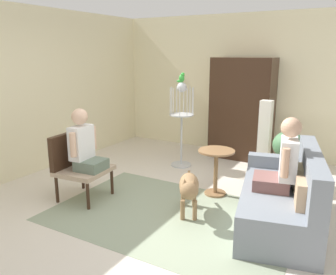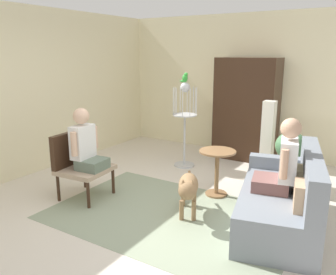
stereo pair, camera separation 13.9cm
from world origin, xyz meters
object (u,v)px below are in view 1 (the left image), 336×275
object	(u,v)px
round_end_table	(216,166)
potted_plant	(288,151)
armoire_cabinet	(242,109)
dog	(189,187)
parrot	(182,78)
couch	(284,199)
column_lamp	(264,140)
person_on_couch	(283,161)
bird_cage_stand	(182,121)
armchair	(76,161)
person_on_armchair	(84,145)

from	to	relation	value
round_end_table	potted_plant	world-z (taller)	potted_plant
potted_plant	armoire_cabinet	size ratio (longest dim) A/B	0.45
dog	parrot	bearing A→B (deg)	120.67
couch	column_lamp	distance (m)	1.61
person_on_couch	round_end_table	bearing A→B (deg)	154.91
column_lamp	armoire_cabinet	distance (m)	1.18
dog	bird_cage_stand	world-z (taller)	bird_cage_stand
armchair	person_on_couch	xyz separation A→B (m)	(2.63, 0.58, 0.26)
column_lamp	potted_plant	bearing A→B (deg)	-27.02
person_on_couch	potted_plant	xyz separation A→B (m)	(-0.18, 1.27, -0.23)
person_on_armchair	column_lamp	world-z (taller)	person_on_armchair
person_on_couch	parrot	bearing A→B (deg)	145.95
armchair	dog	bearing A→B (deg)	9.33
armoire_cabinet	person_on_couch	bearing A→B (deg)	-62.04
person_on_armchair	column_lamp	xyz separation A→B (m)	(1.89, 2.04, -0.15)
parrot	column_lamp	size ratio (longest dim) A/B	0.13
couch	parrot	xyz separation A→B (m)	(-2.06, 1.34, 1.24)
person_on_armchair	parrot	size ratio (longest dim) A/B	4.88
potted_plant	armoire_cabinet	distance (m)	1.61
person_on_armchair	bird_cage_stand	size ratio (longest dim) A/B	0.56
person_on_armchair	potted_plant	size ratio (longest dim) A/B	0.97
round_end_table	bird_cage_stand	size ratio (longest dim) A/B	0.44
bird_cage_stand	armchair	bearing A→B (deg)	-107.63
couch	potted_plant	bearing A→B (deg)	100.08
dog	armoire_cabinet	xyz separation A→B (m)	(-0.24, 2.71, 0.57)
dog	armoire_cabinet	world-z (taller)	armoire_cabinet
person_on_couch	armoire_cabinet	bearing A→B (deg)	117.96
round_end_table	potted_plant	distance (m)	1.15
couch	parrot	distance (m)	2.75
armchair	round_end_table	bearing A→B (deg)	32.31
round_end_table	column_lamp	distance (m)	1.11
person_on_armchair	column_lamp	bearing A→B (deg)	47.21
dog	column_lamp	distance (m)	1.86
dog	round_end_table	bearing A→B (deg)	87.33
person_on_armchair	armchair	bearing A→B (deg)	-174.92
column_lamp	person_on_couch	bearing A→B (deg)	-68.28
potted_plant	armoire_cabinet	bearing A→B (deg)	134.19
couch	dog	world-z (taller)	couch
person_on_couch	person_on_armchair	size ratio (longest dim) A/B	1.02
armchair	bird_cage_stand	world-z (taller)	bird_cage_stand
couch	parrot	world-z (taller)	parrot
dog	armoire_cabinet	distance (m)	2.78
round_end_table	person_on_couch	bearing A→B (deg)	-25.09
person_on_couch	parrot	distance (m)	2.56
couch	armoire_cabinet	bearing A→B (deg)	119.01
bird_cage_stand	column_lamp	bearing A→B (deg)	4.61
couch	round_end_table	size ratio (longest dim) A/B	2.86
couch	armchair	xyz separation A→B (m)	(-2.67, -0.61, 0.20)
couch	armchair	size ratio (longest dim) A/B	2.08
parrot	column_lamp	bearing A→B (deg)	4.60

